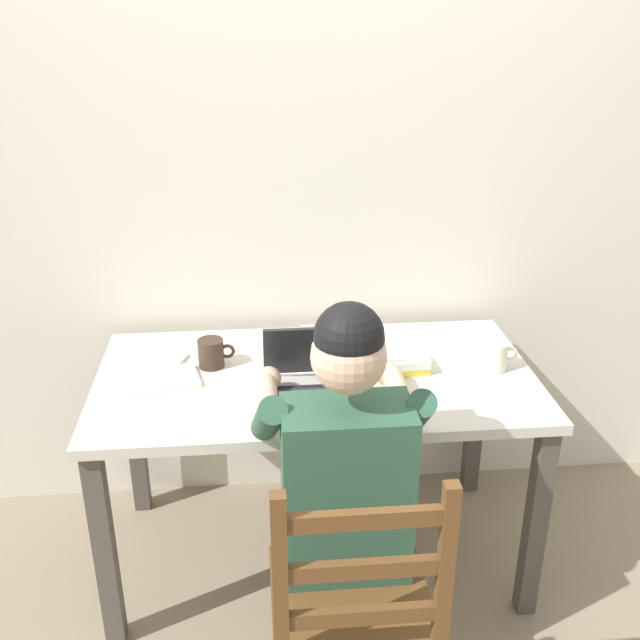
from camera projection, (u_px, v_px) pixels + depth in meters
The scene contains 13 objects.
ground_plane at pixel (316, 552), 2.75m from camera, with size 8.00×8.00×0.00m, color gray.
back_wall at pixel (304, 180), 2.66m from camera, with size 6.00×0.04×2.60m.
desk at pixel (316, 399), 2.49m from camera, with size 1.46×0.78×0.75m.
seated_person at pixel (342, 473), 2.06m from camera, with size 0.50×0.60×1.24m.
wooden_chair at pixel (354, 610), 1.89m from camera, with size 0.42×0.42×0.94m.
laptop at pixel (318, 382), 2.29m from camera, with size 0.33×0.33×0.22m.
computer_mouse at pixel (395, 405), 2.23m from camera, with size 0.06×0.10×0.03m, color #232328.
coffee_mug_white at pixel (495, 356), 2.46m from camera, with size 0.12×0.09×0.10m.
coffee_mug_dark at pixel (212, 353), 2.49m from camera, with size 0.13×0.09×0.10m.
book_stack_main at pixel (403, 364), 2.46m from camera, with size 0.17×0.12×0.05m.
book_stack_side at pixel (320, 343), 2.58m from camera, with size 0.21×0.16×0.08m.
paper_pile_near_laptop at pixel (156, 361), 2.53m from camera, with size 0.18×0.14×0.01m, color silver.
paper_pile_back_corner at pixel (161, 380), 2.40m from camera, with size 0.24×0.16×0.02m, color white.
Camera 1 is at (-0.19, -2.16, 1.90)m, focal length 41.29 mm.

